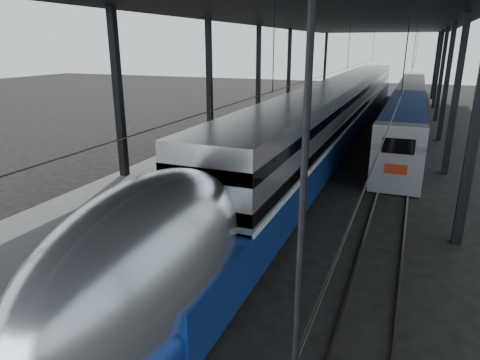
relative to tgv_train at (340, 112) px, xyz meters
The scene contains 8 objects.
ground 23.19m from the tgv_train, 94.97° to the right, with size 160.00×160.00×0.00m, color black.
platform 6.48m from the tgv_train, 151.40° to the right, with size 6.00×80.00×1.00m, color #4C4C4F.
yellow_strip 4.20m from the tgv_train, 131.99° to the right, with size 0.30×80.00×0.01m, color gold.
rails 4.42m from the tgv_train, 50.19° to the right, with size 6.52×80.00×0.16m.
canopy 7.57m from the tgv_train, 91.90° to the right, with size 18.00×75.00×9.47m.
tgv_train is the anchor object (origin of this frame).
second_train 14.95m from the tgv_train, 70.45° to the left, with size 2.59×56.05×3.57m.
child 23.85m from the tgv_train, 97.90° to the right, with size 0.34×0.22×0.94m, color #53281B.
Camera 1 is at (7.50, -12.13, 7.35)m, focal length 32.00 mm.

